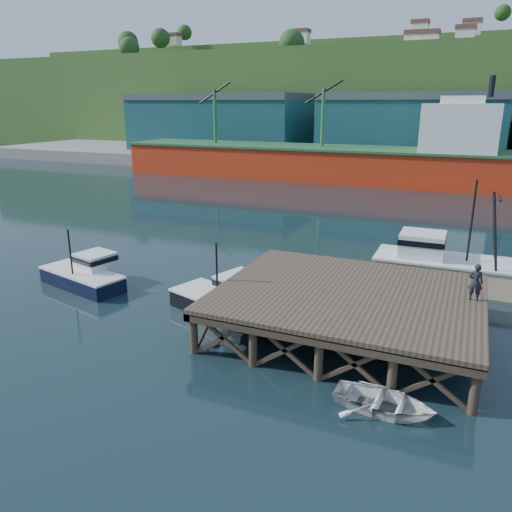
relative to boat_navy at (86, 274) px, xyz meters
The scene contains 12 objects.
ground 10.55m from the boat_navy, ahead, with size 300.00×300.00×0.00m, color black.
wharf 16.07m from the boat_navy, ahead, with size 12.00×10.00×2.62m.
far_quay 70.72m from the boat_navy, 81.44° to the left, with size 160.00×40.00×2.00m, color gray.
warehouse_left 69.63m from the boat_navy, 110.65° to the left, with size 32.00×16.00×9.00m, color #1A4B56.
warehouse_mid 66.03m from the boat_navy, 80.79° to the left, with size 28.00×16.00×9.00m, color #1A4B56.
cargo_ship 48.04m from the boat_navy, 87.54° to the left, with size 55.50×10.00×13.75m.
hillside 101.01m from the boat_navy, 83.99° to the left, with size 220.00×50.00×22.00m, color #2D511E.
boat_navy is the anchor object (origin of this frame).
boat_black 9.88m from the boat_navy, ahead, with size 6.95×5.76×4.04m.
trawler 22.20m from the boat_navy, 23.54° to the left, with size 9.71×3.57×6.47m.
dinghy 19.68m from the boat_navy, 17.35° to the right, with size 2.60×3.65×0.76m, color white.
dockworker 21.57m from the boat_navy, ahead, with size 0.62×0.41×1.70m, color black.
Camera 1 is at (10.27, -21.86, 10.63)m, focal length 35.00 mm.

